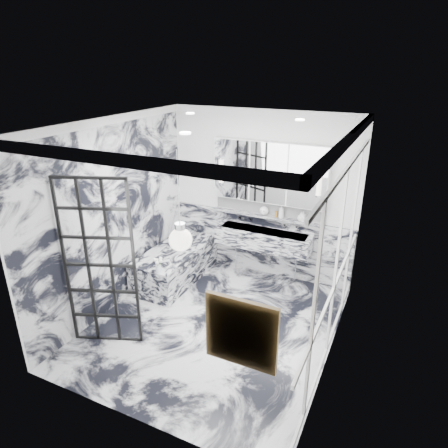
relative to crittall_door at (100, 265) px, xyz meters
The scene contains 25 objects.
floor 1.82m from the crittall_door, 38.22° to the left, with size 3.60×3.60×0.00m, color silver.
ceiling 2.21m from the crittall_door, 38.22° to the left, with size 3.60×3.60×0.00m, color white.
wall_back 2.93m from the crittall_door, 67.21° to the left, with size 3.60×3.60×0.00m, color white.
wall_front 1.48m from the crittall_door, 38.84° to the right, with size 3.60×3.60×0.00m, color white.
wall_left 1.04m from the crittall_door, 117.83° to the left, with size 3.60×3.60×0.00m, color white.
wall_right 2.88m from the crittall_door, 18.06° to the left, with size 3.60×3.60×0.00m, color white.
marble_clad_back 2.96m from the crittall_door, 67.02° to the left, with size 3.18×0.05×1.05m, color silver.
marble_clad_left 1.02m from the crittall_door, 117.07° to the left, with size 0.02×3.56×2.68m, color silver.
panel_molding 2.86m from the crittall_door, 18.18° to the left, with size 0.03×3.40×2.30m, color white.
soap_bottle_a 3.01m from the crittall_door, 59.75° to the left, with size 0.09×0.09×0.23m, color #8C5919.
soap_bottle_b 3.21m from the crittall_door, 54.11° to the left, with size 0.07×0.08×0.16m, color #4C4C51.
soap_bottle_c 3.19m from the crittall_door, 54.59° to the left, with size 0.12×0.12×0.15m, color silver.
face_pot 2.87m from the crittall_door, 64.91° to the left, with size 0.15×0.15×0.15m, color white.
amber_bottle 2.97m from the crittall_door, 61.14° to the left, with size 0.04×0.04×0.10m, color #8C5919.
flower_vase 1.14m from the crittall_door, 81.09° to the left, with size 0.08×0.08×0.12m, color silver.
crittall_door is the anchor object (origin of this frame).
artwork 2.46m from the crittall_door, 20.93° to the right, with size 0.52×0.05×0.52m, color #BB6513.
pendant_light 1.63m from the crittall_door, 13.20° to the right, with size 0.22×0.22×0.22m, color white.
trough_sink 2.79m from the crittall_door, 62.37° to the left, with size 1.60×0.45×0.30m, color silver.
ledge 2.91m from the crittall_door, 63.87° to the left, with size 1.90×0.14×0.04m, color silver.
subway_tile 2.96m from the crittall_door, 64.40° to the left, with size 1.90×0.03×0.23m, color white.
mirror_cabinet 2.99m from the crittall_door, 63.92° to the left, with size 1.90×0.16×1.00m, color white.
sconce_left 2.65m from the crittall_door, 79.65° to the left, with size 0.07×0.07×0.40m, color white.
sconce_right 3.35m from the crittall_door, 50.19° to the left, with size 0.07×0.07×0.40m, color white.
bathtub 1.98m from the crittall_door, 91.44° to the left, with size 0.75×1.65×0.55m, color silver.
Camera 1 is at (2.15, -4.20, 3.47)m, focal length 32.00 mm.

